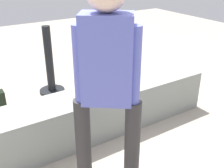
% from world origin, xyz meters
% --- Properties ---
extents(ground_plane, '(12.00, 12.00, 0.00)m').
position_xyz_m(ground_plane, '(0.00, 0.00, 0.00)').
color(ground_plane, '#9E9484').
extents(concrete_ledge, '(2.62, 0.46, 0.49)m').
position_xyz_m(concrete_ledge, '(0.00, 0.00, 0.25)').
color(concrete_ledge, gray).
rests_on(concrete_ledge, ground_plane).
extents(child_seated, '(0.28, 0.32, 0.48)m').
position_xyz_m(child_seated, '(0.19, 0.02, 0.70)').
color(child_seated, navy).
rests_on(child_seated, concrete_ledge).
extents(adult_standing, '(0.44, 0.38, 1.74)m').
position_xyz_m(adult_standing, '(-0.40, -0.77, 1.05)').
color(adult_standing, '#333031').
rests_on(adult_standing, ground_plane).
extents(cake_plate, '(0.22, 0.22, 0.07)m').
position_xyz_m(cake_plate, '(-0.07, -0.05, 0.51)').
color(cake_plate, white).
rests_on(cake_plate, concrete_ledge).
extents(gift_bag, '(0.19, 0.09, 0.32)m').
position_xyz_m(gift_bag, '(0.92, 1.32, 0.14)').
color(gift_bag, gold).
rests_on(gift_bag, ground_plane).
extents(railing_post, '(0.36, 0.36, 0.98)m').
position_xyz_m(railing_post, '(-0.14, 1.22, 0.35)').
color(railing_post, black).
rests_on(railing_post, ground_plane).
extents(water_bottle_far_side, '(0.07, 0.07, 0.19)m').
position_xyz_m(water_bottle_far_side, '(0.32, 1.23, 0.09)').
color(water_bottle_far_side, silver).
rests_on(water_bottle_far_side, ground_plane).
extents(party_cup_red, '(0.08, 0.08, 0.10)m').
position_xyz_m(party_cup_red, '(0.97, 0.80, 0.05)').
color(party_cup_red, red).
rests_on(party_cup_red, ground_plane).
extents(cake_box_white, '(0.36, 0.34, 0.13)m').
position_xyz_m(cake_box_white, '(0.59, 0.64, 0.06)').
color(cake_box_white, white).
rests_on(cake_box_white, ground_plane).
extents(handbag_brown_canvas, '(0.31, 0.13, 0.34)m').
position_xyz_m(handbag_brown_canvas, '(0.27, 0.44, 0.12)').
color(handbag_brown_canvas, brown).
rests_on(handbag_brown_canvas, ground_plane).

